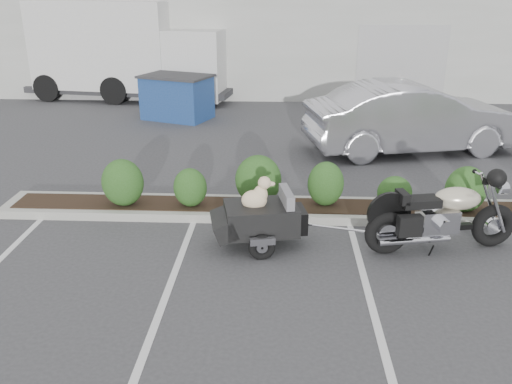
{
  "coord_description": "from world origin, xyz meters",
  "views": [
    {
      "loc": [
        -0.0,
        -6.78,
        3.89
      ],
      "look_at": [
        -0.39,
        1.31,
        0.75
      ],
      "focal_mm": 38.0,
      "sensor_mm": 36.0,
      "label": 1
    }
  ],
  "objects_px": {
    "motorcycle": "(443,217)",
    "delivery_truck": "(130,53)",
    "sedan": "(413,118)",
    "pet_trailer": "(260,217)",
    "dumpster": "(177,97)"
  },
  "relations": [
    {
      "from": "motorcycle",
      "to": "delivery_truck",
      "type": "xyz_separation_m",
      "value": [
        -7.83,
        11.55,
        1.04
      ]
    },
    {
      "from": "motorcycle",
      "to": "sedan",
      "type": "xyz_separation_m",
      "value": [
        0.68,
        5.33,
        0.28
      ]
    },
    {
      "from": "motorcycle",
      "to": "pet_trailer",
      "type": "xyz_separation_m",
      "value": [
        -2.79,
        0.02,
        -0.07
      ]
    },
    {
      "from": "motorcycle",
      "to": "delivery_truck",
      "type": "bearing_deg",
      "value": 113.09
    },
    {
      "from": "motorcycle",
      "to": "sedan",
      "type": "distance_m",
      "value": 5.38
    },
    {
      "from": "motorcycle",
      "to": "delivery_truck",
      "type": "distance_m",
      "value": 13.99
    },
    {
      "from": "sedan",
      "to": "dumpster",
      "type": "xyz_separation_m",
      "value": [
        -6.33,
        3.15,
        -0.17
      ]
    },
    {
      "from": "motorcycle",
      "to": "delivery_truck",
      "type": "relative_size",
      "value": 0.32
    },
    {
      "from": "dumpster",
      "to": "delivery_truck",
      "type": "distance_m",
      "value": 3.88
    },
    {
      "from": "pet_trailer",
      "to": "sedan",
      "type": "bearing_deg",
      "value": 45.75
    },
    {
      "from": "motorcycle",
      "to": "dumpster",
      "type": "bearing_deg",
      "value": 112.64
    },
    {
      "from": "sedan",
      "to": "pet_trailer",
      "type": "bearing_deg",
      "value": 134.13
    },
    {
      "from": "delivery_truck",
      "to": "motorcycle",
      "type": "bearing_deg",
      "value": -47.51
    },
    {
      "from": "motorcycle",
      "to": "pet_trailer",
      "type": "relative_size",
      "value": 1.23
    },
    {
      "from": "sedan",
      "to": "dumpster",
      "type": "bearing_deg",
      "value": 50.91
    }
  ]
}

